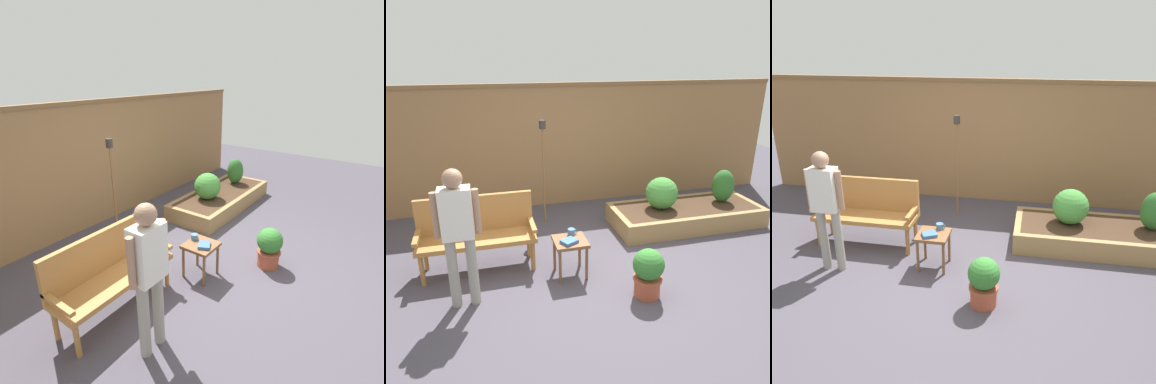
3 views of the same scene
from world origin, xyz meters
TOP-DOWN VIEW (x-y plane):
  - ground_plane at (0.00, 0.00)m, footprint 14.00×14.00m
  - fence_back at (0.00, 2.60)m, footprint 8.40×0.14m
  - garden_bench at (-1.45, 0.67)m, footprint 1.44×0.48m
  - side_table at (-0.36, 0.16)m, footprint 0.40×0.40m
  - cup_on_table at (-0.31, 0.30)m, footprint 0.12×0.09m
  - book_on_table at (-0.39, 0.09)m, footprint 0.22×0.21m
  - potted_boxwood at (0.38, -0.49)m, footprint 0.36×0.36m
  - raised_planter_bed at (1.81, 1.14)m, footprint 2.40×1.00m
  - shrub_near_bench at (1.38, 1.18)m, footprint 0.50×0.50m
  - shrub_far_corner at (2.48, 1.18)m, footprint 0.35×0.35m
  - tiki_torch at (-0.39, 1.76)m, footprint 0.10×0.10m
  - person_by_bench at (-1.62, -0.12)m, footprint 0.47×0.20m

SIDE VIEW (x-z plane):
  - ground_plane at x=0.00m, z-range 0.00..0.00m
  - raised_planter_bed at x=1.81m, z-range 0.00..0.30m
  - potted_boxwood at x=0.38m, z-range 0.02..0.60m
  - side_table at x=-0.36m, z-range 0.16..0.64m
  - book_on_table at x=-0.39m, z-range 0.48..0.52m
  - cup_on_table at x=-0.31m, z-range 0.48..0.56m
  - garden_bench at x=-1.45m, z-range 0.07..1.01m
  - shrub_near_bench at x=1.38m, z-range 0.30..0.80m
  - shrub_far_corner at x=2.48m, z-range 0.30..0.84m
  - person_by_bench at x=-1.62m, z-range 0.15..1.71m
  - fence_back at x=0.00m, z-range 0.01..2.17m
  - tiki_torch at x=-0.39m, z-range 0.31..1.99m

